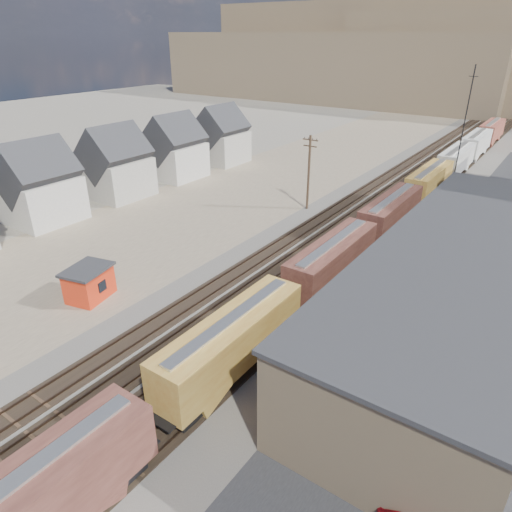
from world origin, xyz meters
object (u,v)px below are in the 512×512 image
Objects in this scene: freight_train at (412,196)px; maintenance_shed at (89,283)px; utility_pole_north at (309,171)px; parked_car_white at (450,464)px.

freight_train is 25.08× the size of maintenance_shed.
freight_train is 11.97× the size of utility_pole_north.
freight_train reaches higher than parked_car_white.
parked_car_white is at bearing -68.74° from freight_train.
maintenance_shed is (-4.58, -31.78, -3.75)m from utility_pole_north.
maintenance_shed is at bearing -98.20° from utility_pole_north.
utility_pole_north is 2.09× the size of maintenance_shed.
maintenance_shed reaches higher than parked_car_white.
freight_train is 26.34× the size of parked_car_white.
utility_pole_north is at bearing 124.71° from parked_car_white.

